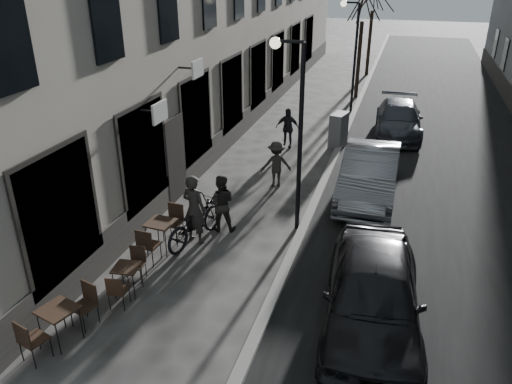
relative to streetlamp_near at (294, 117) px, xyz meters
The scene contains 17 objects.
road 11.23m from the streetlamp_near, 68.09° to the left, with size 7.30×60.00×0.00m, color black.
kerb 10.48m from the streetlamp_near, 87.87° to the left, with size 0.25×60.00×0.12m, color gray.
streetlamp_near is the anchor object (origin of this frame).
streetlamp_far 12.00m from the streetlamp_near, 90.00° to the left, with size 0.90×0.28×5.09m.
tree_near 15.08m from the streetlamp_near, 89.72° to the left, with size 2.40×2.40×5.70m.
bistro_set_a 7.11m from the streetlamp_near, 119.20° to the right, with size 0.83×1.62×0.92m.
bistro_set_b 5.57m from the streetlamp_near, 125.05° to the right, with size 0.62×1.39×0.80m.
bistro_set_c 4.46m from the streetlamp_near, 143.58° to the right, with size 0.70×1.65×0.96m.
utility_cabinet 7.41m from the streetlamp_near, 87.77° to the left, with size 0.49×0.89×1.34m, color slate.
bicycle 3.71m from the streetlamp_near, 146.75° to the right, with size 0.77×2.20×1.15m, color black.
cyclist_rider 3.47m from the streetlamp_near, 146.75° to the right, with size 0.69×0.45×1.89m, color #2B2925.
pedestrian_near 3.04m from the streetlamp_near, 159.28° to the right, with size 0.78×0.61×1.61m, color black.
pedestrian_mid 3.70m from the streetlamp_near, 113.10° to the left, with size 0.99×0.57×1.53m, color #2C2A26.
pedestrian_far 6.94m from the streetlamp_near, 104.49° to the left, with size 0.92×0.38×1.57m, color black.
car_near 4.94m from the streetlamp_near, 55.26° to the right, with size 1.89×4.69×1.60m, color black.
car_mid 4.00m from the streetlamp_near, 54.77° to the left, with size 1.64×4.69×1.55m, color gray.
car_far 9.85m from the streetlamp_near, 74.96° to the left, with size 1.86×4.59×1.33m, color #3C4047.
Camera 1 is at (2.42, -5.92, 6.78)m, focal length 35.00 mm.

